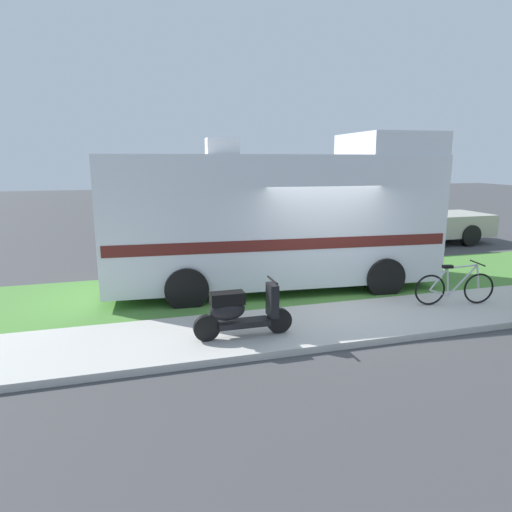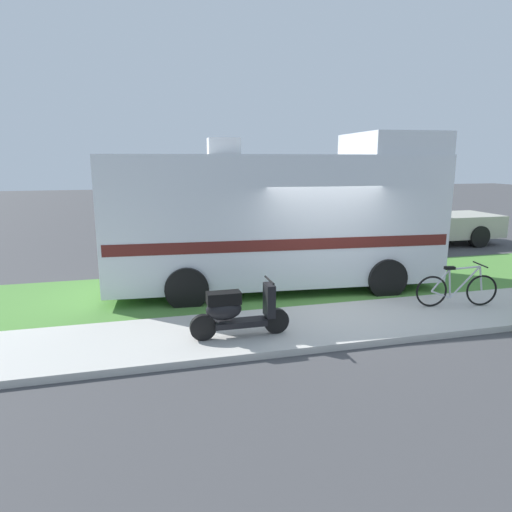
{
  "view_description": "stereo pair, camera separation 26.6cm",
  "coord_description": "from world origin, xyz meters",
  "px_view_note": "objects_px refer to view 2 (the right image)",
  "views": [
    {
      "loc": [
        -4.03,
        -8.41,
        3.06
      ],
      "look_at": [
        -1.49,
        0.3,
        1.1
      ],
      "focal_mm": 31.7,
      "sensor_mm": 36.0,
      "label": 1
    },
    {
      "loc": [
        -3.77,
        -8.49,
        3.06
      ],
      "look_at": [
        -1.49,
        0.3,
        1.1
      ],
      "focal_mm": 31.7,
      "sensor_mm": 36.0,
      "label": 2
    }
  ],
  "objects_px": {
    "scooter": "(236,311)",
    "motorhome_rv": "(277,217)",
    "pickup_truck_near": "(409,218)",
    "bicycle": "(457,289)"
  },
  "relations": [
    {
      "from": "scooter",
      "to": "bicycle",
      "type": "xyz_separation_m",
      "value": [
        4.66,
        0.47,
        -0.09
      ]
    },
    {
      "from": "bicycle",
      "to": "motorhome_rv",
      "type": "bearing_deg",
      "value": 139.75
    },
    {
      "from": "scooter",
      "to": "pickup_truck_near",
      "type": "bearing_deg",
      "value": 42.36
    },
    {
      "from": "motorhome_rv",
      "to": "pickup_truck_near",
      "type": "height_order",
      "value": "motorhome_rv"
    },
    {
      "from": "bicycle",
      "to": "pickup_truck_near",
      "type": "height_order",
      "value": "pickup_truck_near"
    },
    {
      "from": "motorhome_rv",
      "to": "bicycle",
      "type": "height_order",
      "value": "motorhome_rv"
    },
    {
      "from": "scooter",
      "to": "motorhome_rv",
      "type": "bearing_deg",
      "value": 61.49
    },
    {
      "from": "motorhome_rv",
      "to": "pickup_truck_near",
      "type": "xyz_separation_m",
      "value": [
        6.18,
        4.11,
        -0.74
      ]
    },
    {
      "from": "bicycle",
      "to": "scooter",
      "type": "bearing_deg",
      "value": -174.27
    },
    {
      "from": "bicycle",
      "to": "pickup_truck_near",
      "type": "xyz_separation_m",
      "value": [
        3.16,
        6.66,
        0.51
      ]
    }
  ]
}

